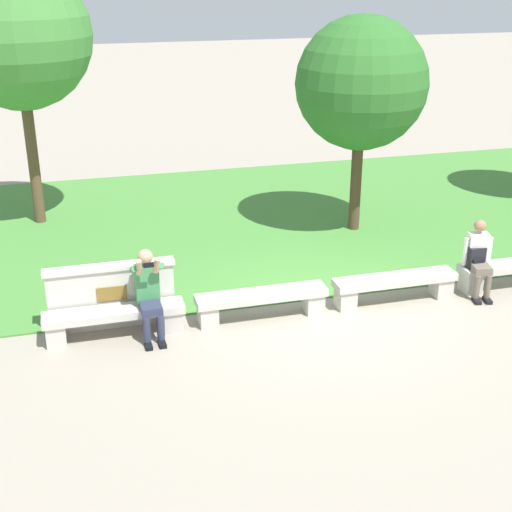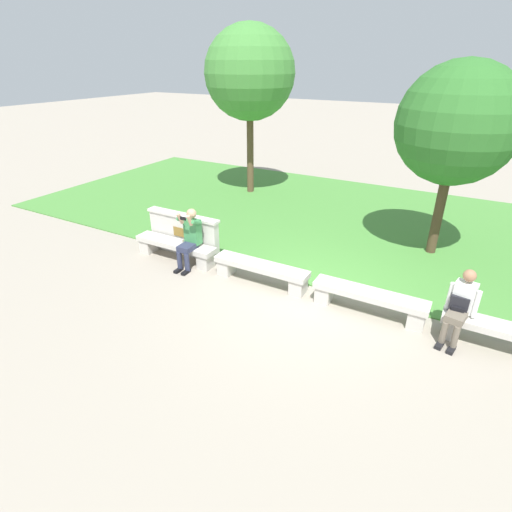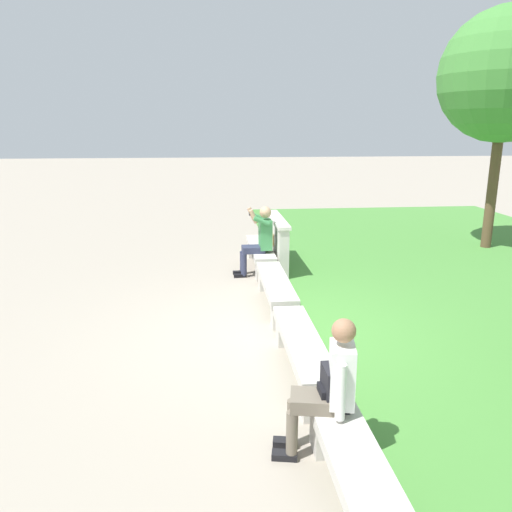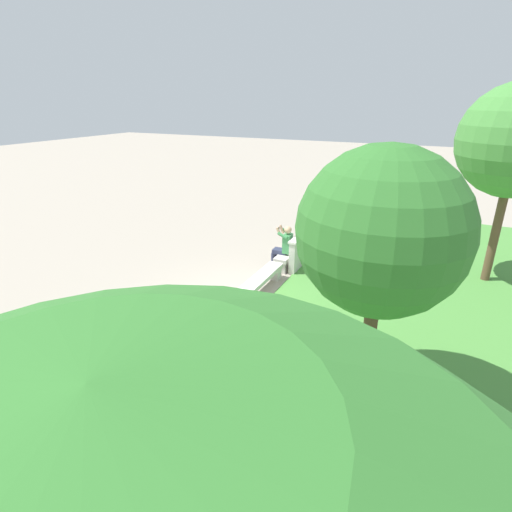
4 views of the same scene
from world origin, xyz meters
name	(u,v)px [view 2 (image 2 of 4)]	position (x,y,z in m)	size (l,w,h in m)	color
ground_plane	(310,297)	(0.00, 0.00, 0.00)	(80.00, 80.00, 0.00)	gray
grass_strip	(369,224)	(0.00, 4.38, 0.01)	(20.79, 8.00, 0.03)	#478438
bench_main	(175,247)	(-3.37, 0.00, 0.30)	(2.06, 0.40, 0.45)	beige
bench_near	(261,270)	(-1.12, 0.00, 0.30)	(2.06, 0.40, 0.45)	beige
bench_mid	(369,299)	(1.12, 0.00, 0.30)	(2.06, 0.40, 0.45)	beige
bench_far	(511,336)	(3.37, 0.00, 0.30)	(2.06, 0.40, 0.45)	beige
backrest_wall_with_plaque	(184,234)	(-3.37, 0.34, 0.52)	(1.93, 0.24, 1.01)	beige
person_photographer	(190,236)	(-2.85, -0.08, 0.74)	(0.48, 0.73, 1.32)	black
person_distant	(461,305)	(2.57, -0.06, 0.67)	(0.48, 0.71, 1.26)	black
backpack	(459,305)	(2.54, 0.00, 0.63)	(0.28, 0.24, 0.43)	black
tree_behind_wall	(250,74)	(-4.49, 5.41, 3.80)	(2.84, 2.84, 5.24)	brown
tree_left_background	(457,125)	(1.76, 3.28, 2.97)	(2.55, 2.55, 4.26)	#4C3826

